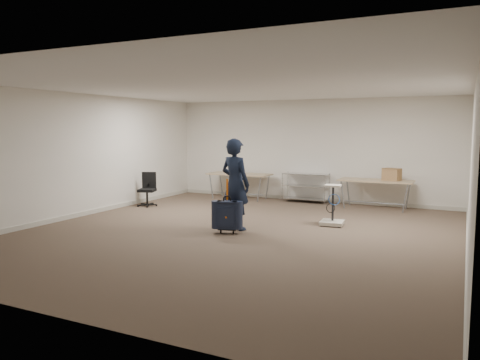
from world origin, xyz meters
The scene contains 10 objects.
ground centered at (0.00, 0.00, 0.00)m, with size 9.00×9.00×0.00m, color #423728.
room_shell centered at (0.00, 1.38, 0.05)m, with size 8.00×9.00×9.00m.
folding_table_left centered at (-1.90, 3.95, 0.68)m, with size 1.80×0.75×0.73m.
folding_table_right centered at (1.90, 3.95, 0.68)m, with size 1.80×0.75×0.73m.
wire_shelf centered at (0.00, 4.20, 0.44)m, with size 1.22×0.47×0.80m.
person centered at (-0.19, 0.27, 0.91)m, with size 0.66×0.43×1.82m, color black.
suitcase centered at (-0.15, -0.15, 0.36)m, with size 0.44×0.33×1.06m.
office_chair centered at (-3.51, 1.81, 0.26)m, with size 0.53×0.53×0.87m.
equipment_cart centered at (1.46, 1.50, 0.22)m, with size 0.50×0.50×0.85m.
cardboard_box centered at (2.27, 4.00, 0.88)m, with size 0.40×0.30×0.30m, color olive.
Camera 1 is at (3.93, -7.97, 2.02)m, focal length 35.00 mm.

